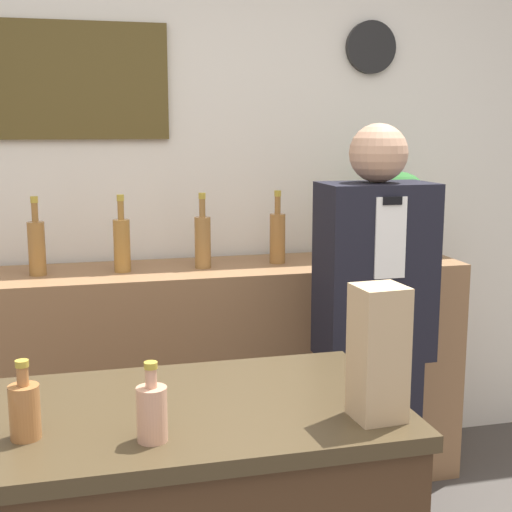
% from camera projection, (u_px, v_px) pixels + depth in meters
% --- Properties ---
extents(back_wall, '(5.20, 0.09, 2.70)m').
position_uv_depth(back_wall, '(168.00, 178.00, 3.22)').
color(back_wall, silver).
rests_on(back_wall, ground_plane).
extents(back_shelf, '(2.22, 0.47, 1.00)m').
position_uv_depth(back_shelf, '(210.00, 378.00, 3.12)').
color(back_shelf, '#8E6642').
rests_on(back_shelf, ground_plane).
extents(shopkeeper, '(0.40, 0.25, 1.60)m').
position_uv_depth(shopkeeper, '(373.00, 342.00, 2.64)').
color(shopkeeper, black).
rests_on(shopkeeper, ground_plane).
extents(potted_plant, '(0.31, 0.31, 0.39)m').
position_uv_depth(potted_plant, '(397.00, 210.00, 3.21)').
color(potted_plant, '#B27047').
rests_on(potted_plant, back_shelf).
extents(paper_bag, '(0.12, 0.12, 0.32)m').
position_uv_depth(paper_bag, '(378.00, 353.00, 1.66)').
color(paper_bag, tan).
rests_on(paper_bag, display_counter).
extents(tape_dispenser, '(0.09, 0.06, 0.07)m').
position_uv_depth(tape_dispenser, '(386.00, 408.00, 1.69)').
color(tape_dispenser, '#2D66A8').
rests_on(tape_dispenser, display_counter).
extents(counter_bottle_1, '(0.07, 0.07, 0.18)m').
position_uv_depth(counter_bottle_1, '(25.00, 409.00, 1.57)').
color(counter_bottle_1, '#A36838').
rests_on(counter_bottle_1, display_counter).
extents(counter_bottle_2, '(0.07, 0.07, 0.18)m').
position_uv_depth(counter_bottle_2, '(152.00, 411.00, 1.56)').
color(counter_bottle_2, tan).
rests_on(counter_bottle_2, display_counter).
extents(shelf_bottle_1, '(0.07, 0.07, 0.32)m').
position_uv_depth(shelf_bottle_1, '(37.00, 246.00, 2.84)').
color(shelf_bottle_1, olive).
rests_on(shelf_bottle_1, back_shelf).
extents(shelf_bottle_2, '(0.07, 0.07, 0.32)m').
position_uv_depth(shelf_bottle_2, '(122.00, 243.00, 2.91)').
color(shelf_bottle_2, '#A17031').
rests_on(shelf_bottle_2, back_shelf).
extents(shelf_bottle_3, '(0.07, 0.07, 0.32)m').
position_uv_depth(shelf_bottle_3, '(203.00, 240.00, 2.99)').
color(shelf_bottle_3, olive).
rests_on(shelf_bottle_3, back_shelf).
extents(shelf_bottle_4, '(0.07, 0.07, 0.32)m').
position_uv_depth(shelf_bottle_4, '(277.00, 236.00, 3.10)').
color(shelf_bottle_4, '#9B6934').
rests_on(shelf_bottle_4, back_shelf).
extents(shelf_bottle_5, '(0.07, 0.07, 0.32)m').
position_uv_depth(shelf_bottle_5, '(352.00, 234.00, 3.15)').
color(shelf_bottle_5, '#9D6C3D').
rests_on(shelf_bottle_5, back_shelf).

